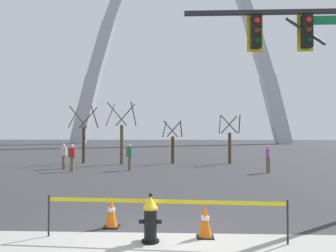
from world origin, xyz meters
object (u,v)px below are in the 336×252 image
at_px(traffic_signal_gantry, 317,66).
at_px(pedestrian_near_trees, 64,156).
at_px(pedestrian_walking_left, 268,158).
at_px(monument_arch, 179,42).
at_px(pedestrian_walking_right, 130,157).
at_px(traffic_cone_by_hydrant, 112,212).
at_px(fire_hydrant, 150,219).
at_px(traffic_cone_mid_sidewalk, 205,221).
at_px(pedestrian_standing_center, 72,158).

distance_m(traffic_signal_gantry, pedestrian_near_trees, 16.19).
height_order(traffic_signal_gantry, pedestrian_walking_left, traffic_signal_gantry).
bearing_deg(monument_arch, pedestrian_walking_right, -92.83).
bearing_deg(monument_arch, traffic_cone_by_hydrant, -91.05).
xyz_separation_m(traffic_cone_by_hydrant, pedestrian_walking_left, (6.57, 11.02, 0.46)).
distance_m(fire_hydrant, traffic_cone_mid_sidewalk, 1.19).
bearing_deg(traffic_signal_gantry, traffic_cone_by_hydrant, -165.07).
height_order(traffic_cone_by_hydrant, traffic_cone_mid_sidewalk, same).
height_order(monument_arch, pedestrian_standing_center, monument_arch).
bearing_deg(pedestrian_walking_left, fire_hydrant, -114.73).
relative_size(traffic_cone_mid_sidewalk, monument_arch, 0.01).
bearing_deg(fire_hydrant, traffic_signal_gantry, 29.39).
distance_m(traffic_cone_by_hydrant, pedestrian_walking_left, 12.83).
bearing_deg(traffic_signal_gantry, traffic_cone_mid_sidewalk, -146.86).
xyz_separation_m(fire_hydrant, pedestrian_standing_center, (-5.78, 12.23, 0.35)).
xyz_separation_m(fire_hydrant, pedestrian_walking_right, (-2.50, 12.91, 0.35)).
bearing_deg(pedestrian_walking_left, pedestrian_standing_center, 179.08).
height_order(fire_hydrant, traffic_signal_gantry, traffic_signal_gantry).
distance_m(traffic_cone_mid_sidewalk, pedestrian_walking_left, 12.51).
bearing_deg(traffic_cone_by_hydrant, fire_hydrant, -45.16).
height_order(traffic_signal_gantry, monument_arch, monument_arch).
bearing_deg(pedestrian_walking_right, pedestrian_near_trees, 169.80).
distance_m(traffic_cone_mid_sidewalk, pedestrian_near_trees, 15.54).
relative_size(fire_hydrant, pedestrian_near_trees, 0.62).
bearing_deg(fire_hydrant, pedestrian_walking_left, 65.27).
bearing_deg(pedestrian_walking_right, monument_arch, 87.17).
bearing_deg(traffic_signal_gantry, monument_arch, 93.69).
bearing_deg(traffic_cone_mid_sidewalk, fire_hydrant, -162.90).
height_order(pedestrian_standing_center, pedestrian_near_trees, same).
relative_size(traffic_cone_by_hydrant, traffic_cone_mid_sidewalk, 1.00).
height_order(traffic_cone_by_hydrant, pedestrian_near_trees, pedestrian_near_trees).
height_order(pedestrian_walking_left, pedestrian_walking_right, same).
xyz_separation_m(fire_hydrant, traffic_signal_gantry, (4.37, 2.46, 3.60)).
distance_m(fire_hydrant, monument_arch, 71.13).
distance_m(traffic_signal_gantry, pedestrian_walking_right, 12.92).
bearing_deg(pedestrian_near_trees, traffic_cone_mid_sidewalk, -59.16).
relative_size(traffic_signal_gantry, pedestrian_near_trees, 3.77).
distance_m(fire_hydrant, pedestrian_walking_left, 13.26).
height_order(fire_hydrant, pedestrian_near_trees, pedestrian_near_trees).
relative_size(pedestrian_walking_left, pedestrian_walking_right, 1.00).
bearing_deg(traffic_cone_by_hydrant, pedestrian_walking_left, 59.21).
bearing_deg(fire_hydrant, pedestrian_standing_center, 115.32).
relative_size(traffic_cone_mid_sidewalk, traffic_signal_gantry, 0.12).
distance_m(traffic_cone_mid_sidewalk, pedestrian_walking_right, 13.08).
bearing_deg(pedestrian_near_trees, fire_hydrant, -63.48).
relative_size(fire_hydrant, traffic_cone_mid_sidewalk, 1.36).
distance_m(traffic_cone_by_hydrant, monument_arch, 70.21).
bearing_deg(fire_hydrant, monument_arch, 89.84).
height_order(pedestrian_walking_right, pedestrian_near_trees, same).
relative_size(traffic_cone_by_hydrant, traffic_signal_gantry, 0.12).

